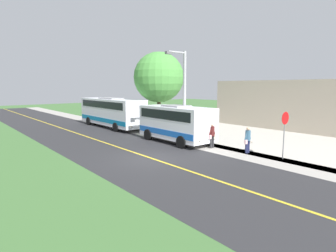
{
  "coord_description": "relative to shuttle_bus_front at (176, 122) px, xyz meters",
  "views": [
    {
      "loc": [
        9.78,
        13.64,
        4.36
      ],
      "look_at": [
        -3.5,
        -2.64,
        1.4
      ],
      "focal_mm": 30.0,
      "sensor_mm": 36.0,
      "label": 1
    }
  ],
  "objects": [
    {
      "name": "commercial_building",
      "position": [
        -16.84,
        3.35,
        0.9
      ],
      "size": [
        10.0,
        18.86,
        5.01
      ],
      "primitive_type": "cube",
      "color": "#B7A893",
      "rests_on": "ground"
    },
    {
      "name": "stop_sign",
      "position": [
        -1.54,
        8.14,
        0.36
      ],
      "size": [
        0.76,
        0.07,
        2.88
      ],
      "color": "slate",
      "rests_on": "ground"
    },
    {
      "name": "pedestrian_waiting",
      "position": [
        -0.53,
        3.31,
        -0.63
      ],
      "size": [
        0.72,
        0.34,
        1.8
      ],
      "color": "#262628",
      "rests_on": "ground"
    },
    {
      "name": "shuttle_bus_front",
      "position": [
        0.0,
        0.0,
        0.0
      ],
      "size": [
        2.77,
        6.71,
        2.92
      ],
      "color": "white",
      "rests_on": "ground"
    },
    {
      "name": "ground_plane",
      "position": [
        4.56,
        2.94,
        -1.6
      ],
      "size": [
        120.0,
        120.0,
        0.0
      ],
      "primitive_type": "plane",
      "color": "#3D6633"
    },
    {
      "name": "transit_bus_rear",
      "position": [
        0.03,
        -10.64,
        0.13
      ],
      "size": [
        2.71,
        10.32,
        3.17
      ],
      "color": "white",
      "rests_on": "ground"
    },
    {
      "name": "sidewalk",
      "position": [
        -0.64,
        2.94,
        -1.6
      ],
      "size": [
        2.4,
        100.0,
        0.01
      ],
      "primitive_type": "cube",
      "color": "#9E9991",
      "rests_on": "ground"
    },
    {
      "name": "parking_lot_surface",
      "position": [
        -7.84,
        5.94,
        -1.6
      ],
      "size": [
        14.0,
        36.0,
        0.01
      ],
      "primitive_type": "cube",
      "color": "#B2ADA3",
      "rests_on": "ground"
    },
    {
      "name": "street_light_pole",
      "position": [
        -0.3,
        0.48,
        2.31
      ],
      "size": [
        1.97,
        0.24,
        7.03
      ],
      "color": "#9E9EA3",
      "rests_on": "ground"
    },
    {
      "name": "tree_curbside",
      "position": [
        -2.84,
        -5.94,
        3.66
      ],
      "size": [
        4.99,
        4.99,
        7.77
      ],
      "color": "#4C3826",
      "rests_on": "ground"
    },
    {
      "name": "road_centre_line",
      "position": [
        4.56,
        2.94,
        -1.6
      ],
      "size": [
        0.16,
        100.0,
        0.0
      ],
      "primitive_type": "cube",
      "color": "gold",
      "rests_on": "ground"
    },
    {
      "name": "pedestrian_with_bags",
      "position": [
        -1.18,
        5.85,
        -0.67
      ],
      "size": [
        0.72,
        0.34,
        1.73
      ],
      "color": "#1E2347",
      "rests_on": "ground"
    },
    {
      "name": "road_surface",
      "position": [
        4.56,
        2.94,
        -1.6
      ],
      "size": [
        8.0,
        100.0,
        0.01
      ],
      "primitive_type": "cube",
      "color": "#28282B",
      "rests_on": "ground"
    }
  ]
}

